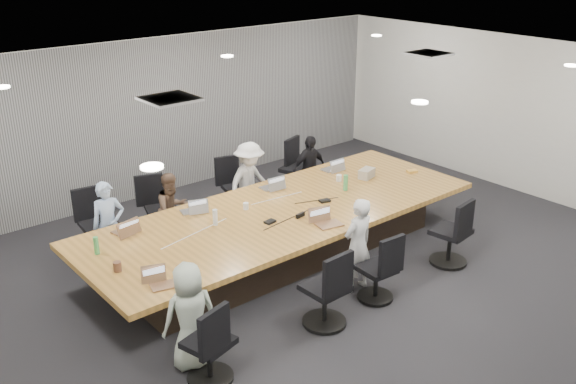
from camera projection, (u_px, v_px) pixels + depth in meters
floor at (306, 268)px, 9.16m from camera, size 10.00×8.00×0.00m
ceiling at (308, 73)px, 8.11m from camera, size 10.00×8.00×0.00m
wall_back at (160, 116)px, 11.49m from camera, size 10.00×0.00×2.80m
wall_right at (514, 114)px, 11.60m from camera, size 0.00×8.00×2.80m
curtain at (162, 117)px, 11.43m from camera, size 9.80×0.04×2.80m
conference_table at (284, 231)px, 9.37m from camera, size 6.00×2.20×0.74m
chair_0 at (100, 230)px, 9.34m from camera, size 0.65×0.65×0.87m
chair_1 at (162, 214)px, 9.95m from camera, size 0.69×0.69×0.81m
chair_2 at (238, 192)px, 10.82m from camera, size 0.63×0.63×0.77m
chair_3 at (296, 173)px, 11.58m from camera, size 0.72×0.72×0.84m
chair_4 at (209, 349)px, 6.73m from camera, size 0.65×0.65×0.78m
chair_5 at (325, 294)px, 7.70m from camera, size 0.58×0.58×0.85m
chair_6 at (376, 274)px, 8.26m from camera, size 0.53×0.53×0.73m
chair_7 at (450, 237)px, 9.15m from camera, size 0.64×0.64×0.84m
person_0 at (109, 225)px, 9.01m from camera, size 0.52×0.39×1.27m
laptop_0 at (126, 231)px, 8.58m from camera, size 0.38×0.29×0.02m
person_1 at (172, 210)px, 9.64m from camera, size 0.61×0.50×1.16m
laptop_1 at (191, 211)px, 9.18m from camera, size 0.33×0.26×0.02m
person_2 at (249, 182)px, 10.46m from camera, size 0.95×0.65×1.35m
laptop_2 at (270, 187)px, 10.04m from camera, size 0.32×0.23×0.02m
person_3 at (309, 169)px, 11.26m from camera, size 0.72×0.33×1.20m
laptop_3 at (331, 169)px, 10.81m from camera, size 0.32×0.22×0.02m
person_4 at (190, 316)px, 6.89m from camera, size 0.67×0.49×1.24m
laptop_4 at (164, 286)px, 7.24m from camera, size 0.33×0.26×0.02m
person_6 at (358, 245)px, 8.40m from camera, size 0.48×0.31×1.30m
laptop_6 at (329, 224)px, 8.76m from camera, size 0.39×0.31×0.02m
bottle_green_left at (96, 246)px, 7.93m from camera, size 0.07×0.07×0.23m
bottle_green_right at (346, 183)px, 9.90m from camera, size 0.07×0.07×0.25m
bottle_clear at (215, 217)px, 8.73m from camera, size 0.07×0.07×0.22m
cup_white_far at (246, 206)px, 9.24m from camera, size 0.10×0.10×0.10m
cup_white_near at (339, 178)px, 10.30m from camera, size 0.10×0.10×0.11m
mug_brown at (117, 267)px, 7.55m from camera, size 0.11×0.11×0.12m
mic_left at (270, 222)px, 8.83m from camera, size 0.17×0.12×0.03m
mic_right at (325, 201)px, 9.52m from camera, size 0.18×0.14×0.03m
stapler at (300, 215)px, 9.00m from camera, size 0.16×0.06×0.06m
canvas_bag at (367, 173)px, 10.43m from camera, size 0.32×0.25×0.15m
snack_packet at (412, 171)px, 10.69m from camera, size 0.19×0.15×0.04m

